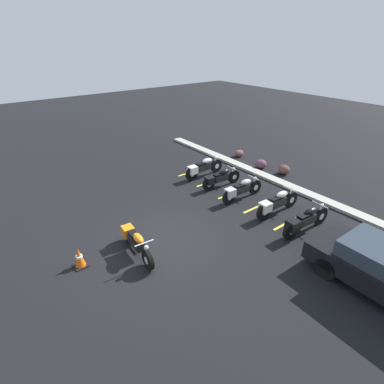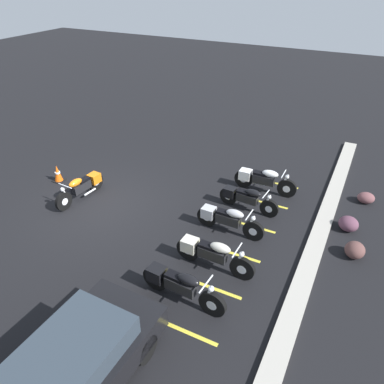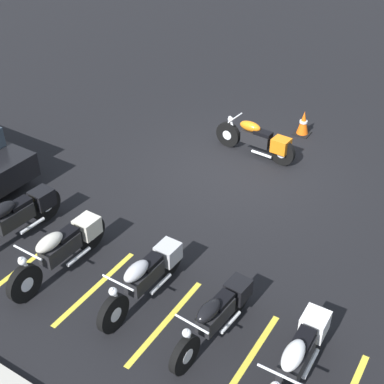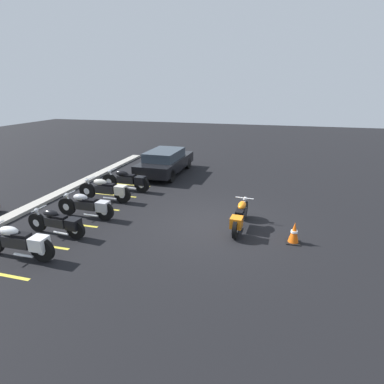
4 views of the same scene
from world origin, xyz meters
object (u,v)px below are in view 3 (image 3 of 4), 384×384
at_px(parked_bike_4, 17,216).
at_px(parked_bike_0, 298,356).
at_px(motorcycle_orange_featured, 259,140).
at_px(parked_bike_2, 147,275).
at_px(traffic_cone, 303,123).
at_px(parked_bike_1, 218,313).
at_px(parked_bike_3, 63,247).

bearing_deg(parked_bike_4, parked_bike_0, 91.66).
xyz_separation_m(motorcycle_orange_featured, parked_bike_2, (-0.48, 5.22, 0.01)).
height_order(motorcycle_orange_featured, parked_bike_2, parked_bike_2).
height_order(parked_bike_2, traffic_cone, parked_bike_2).
relative_size(motorcycle_orange_featured, parked_bike_2, 0.98).
xyz_separation_m(motorcycle_orange_featured, parked_bike_1, (-1.90, 5.33, -0.01)).
bearing_deg(motorcycle_orange_featured, parked_bike_1, 114.01).
distance_m(parked_bike_1, parked_bike_2, 1.42).
distance_m(motorcycle_orange_featured, parked_bike_4, 5.84).
relative_size(parked_bike_1, parked_bike_3, 0.92).
bearing_deg(parked_bike_1, parked_bike_2, -89.72).
bearing_deg(parked_bike_1, parked_bike_3, -83.22).
distance_m(parked_bike_3, traffic_cone, 7.29).
bearing_deg(parked_bike_0, motorcycle_orange_featured, -149.78).
bearing_deg(traffic_cone, parked_bike_2, 89.92).
bearing_deg(parked_bike_3, parked_bike_4, -97.16).
height_order(parked_bike_3, traffic_cone, parked_bike_3).
relative_size(parked_bike_0, parked_bike_3, 0.99).
bearing_deg(parked_bike_1, traffic_cone, -164.04).
relative_size(parked_bike_0, parked_bike_4, 0.98).
relative_size(parked_bike_3, traffic_cone, 3.53).
bearing_deg(motorcycle_orange_featured, parked_bike_2, 99.65).
bearing_deg(motorcycle_orange_featured, traffic_cone, -102.28).
distance_m(parked_bike_2, parked_bike_4, 3.06).
relative_size(parked_bike_0, parked_bike_2, 1.04).
relative_size(motorcycle_orange_featured, traffic_cone, 3.32).
bearing_deg(parked_bike_0, parked_bike_3, -90.74).
bearing_deg(traffic_cone, parked_bike_1, 101.43).
height_order(parked_bike_0, traffic_cone, parked_bike_0).
relative_size(motorcycle_orange_featured, parked_bike_4, 0.93).
xyz_separation_m(parked_bike_1, parked_bike_4, (4.48, -0.09, 0.05)).
bearing_deg(motorcycle_orange_featured, parked_bike_0, 125.40).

